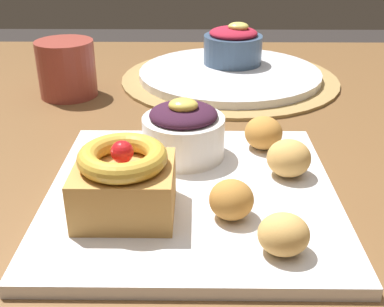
% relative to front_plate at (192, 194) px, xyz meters
% --- Properties ---
extents(dining_table, '(1.32, 1.02, 0.73)m').
position_rel_front_plate_xyz_m(dining_table, '(-0.01, 0.12, -0.10)').
color(dining_table, brown).
rests_on(dining_table, ground_plane).
extents(woven_placemat, '(0.36, 0.36, 0.00)m').
position_rel_front_plate_xyz_m(woven_placemat, '(0.06, 0.37, -0.00)').
color(woven_placemat, '#997A47').
rests_on(woven_placemat, dining_table).
extents(front_plate, '(0.27, 0.27, 0.01)m').
position_rel_front_plate_xyz_m(front_plate, '(0.00, 0.00, 0.00)').
color(front_plate, white).
rests_on(front_plate, dining_table).
extents(cake_slice, '(0.09, 0.08, 0.07)m').
position_rel_front_plate_xyz_m(cake_slice, '(-0.06, -0.04, 0.04)').
color(cake_slice, '#C68E47').
rests_on(cake_slice, front_plate).
extents(berry_ramekin, '(0.09, 0.09, 0.07)m').
position_rel_front_plate_xyz_m(berry_ramekin, '(-0.01, 0.07, 0.03)').
color(berry_ramekin, white).
rests_on(berry_ramekin, front_plate).
extents(fritter_front, '(0.04, 0.04, 0.04)m').
position_rel_front_plate_xyz_m(fritter_front, '(0.03, -0.05, 0.02)').
color(fritter_front, '#BC7F38').
rests_on(fritter_front, front_plate).
extents(fritter_middle, '(0.04, 0.04, 0.04)m').
position_rel_front_plate_xyz_m(fritter_middle, '(0.10, 0.03, 0.02)').
color(fritter_middle, tan).
rests_on(fritter_middle, front_plate).
extents(fritter_back, '(0.04, 0.04, 0.03)m').
position_rel_front_plate_xyz_m(fritter_back, '(0.07, -0.10, 0.02)').
color(fritter_back, tan).
rests_on(fritter_back, front_plate).
extents(fritter_extra, '(0.04, 0.04, 0.04)m').
position_rel_front_plate_xyz_m(fritter_extra, '(0.08, 0.09, 0.02)').
color(fritter_extra, '#BC7F38').
rests_on(fritter_extra, front_plate).
extents(back_plate, '(0.30, 0.30, 0.01)m').
position_rel_front_plate_xyz_m(back_plate, '(0.06, 0.37, 0.01)').
color(back_plate, white).
rests_on(back_plate, woven_placemat).
extents(back_ramekin, '(0.10, 0.10, 0.07)m').
position_rel_front_plate_xyz_m(back_ramekin, '(0.07, 0.41, 0.04)').
color(back_ramekin, '#3D5675').
rests_on(back_ramekin, back_plate).
extents(coffee_mug, '(0.09, 0.09, 0.08)m').
position_rel_front_plate_xyz_m(coffee_mug, '(-0.19, 0.30, 0.04)').
color(coffee_mug, '#993D33').
rests_on(coffee_mug, dining_table).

